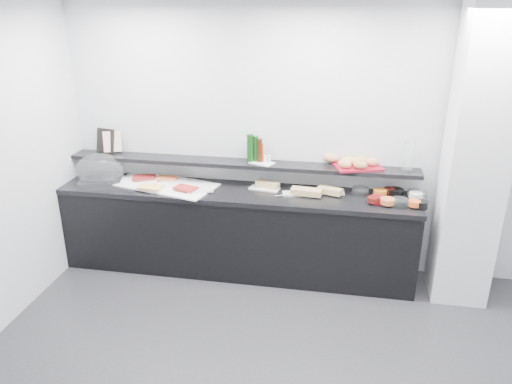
% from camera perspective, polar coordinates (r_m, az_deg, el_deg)
% --- Properties ---
extents(back_wall, '(5.00, 0.02, 2.70)m').
position_cam_1_polar(back_wall, '(5.06, 6.17, 5.61)').
color(back_wall, silver).
rests_on(back_wall, ground).
extents(ceiling, '(5.00, 5.00, 0.00)m').
position_cam_1_polar(ceiling, '(2.88, 3.88, 20.89)').
color(ceiling, white).
rests_on(ceiling, back_wall).
extents(column, '(0.50, 0.50, 2.70)m').
position_cam_1_polar(column, '(4.86, 23.76, 3.17)').
color(column, silver).
rests_on(column, ground).
extents(buffet_cabinet, '(3.60, 0.60, 0.85)m').
position_cam_1_polar(buffet_cabinet, '(5.21, -2.22, -4.71)').
color(buffet_cabinet, black).
rests_on(buffet_cabinet, ground).
extents(counter_top, '(3.62, 0.62, 0.05)m').
position_cam_1_polar(counter_top, '(5.03, -2.29, -0.11)').
color(counter_top, black).
rests_on(counter_top, buffet_cabinet).
extents(wall_shelf, '(3.60, 0.25, 0.04)m').
position_cam_1_polar(wall_shelf, '(5.10, -1.91, 3.27)').
color(wall_shelf, black).
rests_on(wall_shelf, back_wall).
extents(cloche_base, '(0.49, 0.39, 0.04)m').
position_cam_1_polar(cloche_base, '(5.50, -17.23, 1.34)').
color(cloche_base, silver).
rests_on(cloche_base, counter_top).
extents(cloche_dome, '(0.58, 0.47, 0.34)m').
position_cam_1_polar(cloche_dome, '(5.51, -17.41, 2.51)').
color(cloche_dome, white).
rests_on(cloche_dome, cloche_base).
extents(linen_runner, '(1.15, 0.76, 0.01)m').
position_cam_1_polar(linen_runner, '(5.25, -10.43, 0.86)').
color(linen_runner, white).
rests_on(linen_runner, counter_top).
extents(platter_meat_a, '(0.34, 0.25, 0.01)m').
position_cam_1_polar(platter_meat_a, '(5.45, -12.59, 1.65)').
color(platter_meat_a, white).
rests_on(platter_meat_a, linen_runner).
extents(food_meat_a, '(0.26, 0.20, 0.02)m').
position_cam_1_polar(food_meat_a, '(5.40, -12.70, 1.65)').
color(food_meat_a, maroon).
rests_on(food_meat_a, platter_meat_a).
extents(platter_salmon, '(0.29, 0.24, 0.01)m').
position_cam_1_polar(platter_salmon, '(5.31, -9.53, 1.34)').
color(platter_salmon, silver).
rests_on(platter_salmon, linen_runner).
extents(food_salmon, '(0.22, 0.15, 0.02)m').
position_cam_1_polar(food_salmon, '(5.33, -10.12, 1.58)').
color(food_salmon, '#DA5D2C').
rests_on(food_salmon, platter_salmon).
extents(platter_cheese, '(0.31, 0.24, 0.01)m').
position_cam_1_polar(platter_cheese, '(5.14, -12.00, 0.46)').
color(platter_cheese, white).
rests_on(platter_cheese, linen_runner).
extents(food_cheese, '(0.25, 0.17, 0.02)m').
position_cam_1_polar(food_cheese, '(5.10, -11.93, 0.53)').
color(food_cheese, '#FBC961').
rests_on(food_cheese, platter_cheese).
extents(platter_meat_b, '(0.30, 0.25, 0.01)m').
position_cam_1_polar(platter_meat_b, '(5.01, -6.45, 0.28)').
color(platter_meat_b, white).
rests_on(platter_meat_b, linen_runner).
extents(food_meat_b, '(0.25, 0.20, 0.02)m').
position_cam_1_polar(food_meat_b, '(5.02, -8.04, 0.44)').
color(food_meat_b, maroon).
rests_on(food_meat_b, platter_meat_b).
extents(sandwich_plate_left, '(0.32, 0.18, 0.01)m').
position_cam_1_polar(sandwich_plate_left, '(5.05, 0.99, 0.40)').
color(sandwich_plate_left, white).
rests_on(sandwich_plate_left, counter_top).
extents(sandwich_food_left, '(0.25, 0.15, 0.06)m').
position_cam_1_polar(sandwich_food_left, '(5.06, 1.33, 0.87)').
color(sandwich_food_left, tan).
rests_on(sandwich_food_left, sandwich_plate_left).
extents(tongs_left, '(0.16, 0.01, 0.01)m').
position_cam_1_polar(tongs_left, '(5.05, -0.08, 0.54)').
color(tongs_left, silver).
rests_on(tongs_left, sandwich_plate_left).
extents(sandwich_plate_mid, '(0.33, 0.20, 0.01)m').
position_cam_1_polar(sandwich_plate_mid, '(4.94, 4.82, -0.17)').
color(sandwich_plate_mid, silver).
rests_on(sandwich_plate_mid, counter_top).
extents(sandwich_food_mid, '(0.31, 0.15, 0.06)m').
position_cam_1_polar(sandwich_food_mid, '(4.89, 5.78, 0.03)').
color(sandwich_food_mid, tan).
rests_on(sandwich_food_mid, sandwich_plate_mid).
extents(tongs_mid, '(0.15, 0.07, 0.01)m').
position_cam_1_polar(tongs_mid, '(4.86, 3.18, -0.38)').
color(tongs_mid, silver).
rests_on(tongs_mid, sandwich_plate_mid).
extents(sandwich_plate_right, '(0.32, 0.16, 0.01)m').
position_cam_1_polar(sandwich_plate_right, '(5.02, 8.26, 0.03)').
color(sandwich_plate_right, silver).
rests_on(sandwich_plate_right, counter_top).
extents(sandwich_food_right, '(0.26, 0.17, 0.06)m').
position_cam_1_polar(sandwich_food_right, '(4.95, 8.42, 0.15)').
color(sandwich_food_right, tan).
rests_on(sandwich_food_right, sandwich_plate_right).
extents(tongs_right, '(0.16, 0.02, 0.01)m').
position_cam_1_polar(tongs_right, '(4.92, 9.08, -0.34)').
color(tongs_right, '#AEB1B5').
rests_on(tongs_right, sandwich_plate_right).
extents(bowl_glass_fruit, '(0.22, 0.22, 0.07)m').
position_cam_1_polar(bowl_glass_fruit, '(5.01, 11.84, 0.07)').
color(bowl_glass_fruit, white).
rests_on(bowl_glass_fruit, counter_top).
extents(fill_glass_fruit, '(0.17, 0.17, 0.05)m').
position_cam_1_polar(fill_glass_fruit, '(5.00, 14.00, -0.03)').
color(fill_glass_fruit, orange).
rests_on(fill_glass_fruit, bowl_glass_fruit).
extents(bowl_black_jam, '(0.19, 0.19, 0.07)m').
position_cam_1_polar(bowl_black_jam, '(5.07, 15.67, -0.03)').
color(bowl_black_jam, black).
rests_on(bowl_black_jam, counter_top).
extents(fill_black_jam, '(0.14, 0.14, 0.05)m').
position_cam_1_polar(fill_black_jam, '(5.07, 14.99, 0.17)').
color(fill_black_jam, '#53130B').
rests_on(fill_black_jam, bowl_black_jam).
extents(bowl_glass_cream, '(0.24, 0.24, 0.07)m').
position_cam_1_polar(bowl_glass_cream, '(5.07, 17.94, -0.26)').
color(bowl_glass_cream, white).
rests_on(bowl_glass_cream, counter_top).
extents(fill_glass_cream, '(0.17, 0.17, 0.05)m').
position_cam_1_polar(fill_glass_cream, '(5.02, 17.80, -0.35)').
color(fill_glass_cream, white).
rests_on(fill_glass_cream, bowl_glass_cream).
extents(bowl_red_jam, '(0.13, 0.13, 0.07)m').
position_cam_1_polar(bowl_red_jam, '(4.84, 13.61, -0.87)').
color(bowl_red_jam, maroon).
rests_on(bowl_red_jam, counter_top).
extents(fill_red_jam, '(0.13, 0.13, 0.05)m').
position_cam_1_polar(fill_red_jam, '(4.80, 13.22, -0.86)').
color(fill_red_jam, '#4E0E0B').
rests_on(fill_red_jam, bowl_red_jam).
extents(bowl_glass_salmon, '(0.19, 0.19, 0.07)m').
position_cam_1_polar(bowl_glass_salmon, '(4.82, 16.08, -1.18)').
color(bowl_glass_salmon, silver).
rests_on(bowl_glass_salmon, counter_top).
extents(fill_glass_salmon, '(0.14, 0.14, 0.05)m').
position_cam_1_polar(fill_glass_salmon, '(4.80, 14.80, -1.01)').
color(fill_glass_salmon, '#D16833').
rests_on(fill_glass_salmon, bowl_glass_salmon).
extents(bowl_black_fruit, '(0.15, 0.15, 0.07)m').
position_cam_1_polar(bowl_black_fruit, '(4.84, 18.37, -1.39)').
color(bowl_black_fruit, black).
rests_on(bowl_black_fruit, counter_top).
extents(fill_black_fruit, '(0.12, 0.12, 0.05)m').
position_cam_1_polar(fill_black_fruit, '(4.82, 17.67, -1.24)').
color(fill_black_fruit, orange).
rests_on(fill_black_fruit, bowl_black_fruit).
extents(framed_print, '(0.23, 0.12, 0.26)m').
position_cam_1_polar(framed_print, '(5.60, -16.83, 5.62)').
color(framed_print, black).
rests_on(framed_print, wall_shelf).
extents(print_art, '(0.19, 0.11, 0.22)m').
position_cam_1_polar(print_art, '(5.55, -16.10, 5.56)').
color(print_art, beige).
rests_on(print_art, framed_print).
extents(condiment_tray, '(0.27, 0.22, 0.01)m').
position_cam_1_polar(condiment_tray, '(5.04, 0.69, 3.35)').
color(condiment_tray, white).
rests_on(condiment_tray, wall_shelf).
extents(bottle_green_a, '(0.06, 0.06, 0.26)m').
position_cam_1_polar(bottle_green_a, '(5.04, -0.02, 4.98)').
color(bottle_green_a, '#113E11').
rests_on(bottle_green_a, condiment_tray).
extents(bottle_brown, '(0.07, 0.07, 0.24)m').
position_cam_1_polar(bottle_brown, '(5.02, 0.42, 4.79)').
color(bottle_brown, '#39160A').
rests_on(bottle_brown, condiment_tray).
extents(bottle_green_b, '(0.07, 0.07, 0.28)m').
position_cam_1_polar(bottle_green_b, '(5.03, -0.66, 5.06)').
color(bottle_green_b, '#0F380F').
rests_on(bottle_green_b, condiment_tray).
extents(bottle_hot, '(0.05, 0.05, 0.18)m').
position_cam_1_polar(bottle_hot, '(5.04, 0.64, 4.50)').
color(bottle_hot, '#BB2D0D').
rests_on(bottle_hot, condiment_tray).
extents(shaker_salt, '(0.04, 0.04, 0.07)m').
position_cam_1_polar(shaker_salt, '(5.04, 1.50, 3.83)').
color(shaker_salt, silver).
rests_on(shaker_salt, condiment_tray).
extents(shaker_pepper, '(0.03, 0.03, 0.07)m').
position_cam_1_polar(shaker_pepper, '(5.03, 1.06, 3.79)').
color(shaker_pepper, white).
rests_on(shaker_pepper, condiment_tray).
extents(bread_tray, '(0.52, 0.44, 0.02)m').
position_cam_1_polar(bread_tray, '(5.02, 11.54, 2.89)').
color(bread_tray, maroon).
rests_on(bread_tray, wall_shelf).
extents(bread_roll_nw, '(0.18, 0.14, 0.08)m').
position_cam_1_polar(bread_roll_nw, '(5.07, 8.56, 3.87)').
color(bread_roll_nw, '#C8804C').
rests_on(bread_roll_nw, bread_tray).
extents(bread_roll_n, '(0.17, 0.12, 0.08)m').
position_cam_1_polar(bread_roll_n, '(5.04, 11.79, 3.53)').
color(bread_roll_n, '#C9874C').
rests_on(bread_roll_n, bread_tray).
extents(bread_roll_ne, '(0.14, 0.10, 0.08)m').
position_cam_1_polar(bread_roll_ne, '(5.02, 13.12, 3.37)').
color(bread_roll_ne, '#D0824F').
rests_on(bread_roll_ne, bread_tray).
extents(bread_roll_sw, '(0.15, 0.12, 0.08)m').
position_cam_1_polar(bread_roll_sw, '(4.90, 10.13, 3.16)').
color(bread_roll_sw, tan).
rests_on(bread_roll_sw, bread_tray).
extents(bread_roll_s, '(0.16, 0.12, 0.08)m').
position_cam_1_polar(bread_roll_s, '(4.91, 11.81, 3.06)').
color(bread_roll_s, '#B07943').
rests_on(bread_roll_s, bread_tray).
extents(bread_roll_midw, '(0.15, 0.10, 0.08)m').
position_cam_1_polar(bread_roll_midw, '(5.01, 10.56, 3.52)').
color(bread_roll_midw, gold).
rests_on(bread_roll_midw, bread_tray).
extents(bread_roll_mide, '(0.14, 0.11, 0.08)m').
position_cam_1_polar(bread_roll_mide, '(5.01, 11.96, 3.43)').
color(bread_roll_mide, '#D38150').
rests_on(bread_roll_mide, bread_tray).
extents(carafe, '(0.14, 0.14, 0.30)m').
position_cam_1_polar(carafe, '(4.97, 17.03, 3.87)').
color(carafe, white).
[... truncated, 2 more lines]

